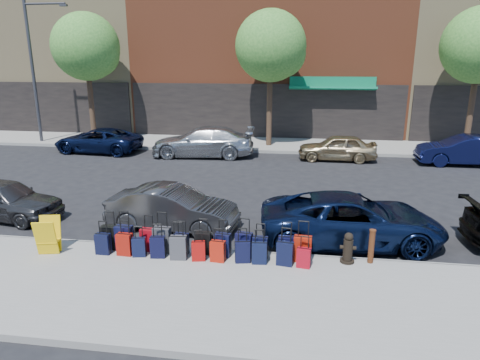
% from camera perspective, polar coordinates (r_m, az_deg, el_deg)
% --- Properties ---
extents(ground, '(120.00, 120.00, 0.00)m').
position_cam_1_polar(ground, '(15.35, -0.86, -2.62)').
color(ground, black).
rests_on(ground, ground).
extents(sidewalk_near, '(60.00, 4.00, 0.15)m').
position_cam_1_polar(sidewalk_near, '(9.51, -7.28, -14.56)').
color(sidewalk_near, gray).
rests_on(sidewalk_near, ground).
extents(sidewalk_far, '(60.00, 4.00, 0.15)m').
position_cam_1_polar(sidewalk_far, '(24.95, 2.78, 4.78)').
color(sidewalk_far, gray).
rests_on(sidewalk_far, ground).
extents(curb_near, '(60.00, 0.08, 0.15)m').
position_cam_1_polar(curb_near, '(11.24, -4.53, -9.44)').
color(curb_near, gray).
rests_on(curb_near, ground).
extents(curb_far, '(60.00, 0.08, 0.15)m').
position_cam_1_polar(curb_far, '(22.98, 2.29, 3.83)').
color(curb_far, gray).
rests_on(curb_far, ground).
extents(building_left, '(15.00, 12.12, 16.00)m').
position_cam_1_polar(building_left, '(37.32, -22.54, 19.54)').
color(building_left, tan).
rests_on(building_left, ground).
extents(tree_left, '(3.80, 3.80, 7.27)m').
position_cam_1_polar(tree_left, '(26.81, -19.56, 16.17)').
color(tree_left, black).
rests_on(tree_left, sidewalk_far).
extents(tree_center, '(3.80, 3.80, 7.27)m').
position_cam_1_polar(tree_center, '(23.94, 4.44, 17.14)').
color(tree_center, black).
rests_on(tree_center, sidewalk_far).
extents(streetlight, '(2.59, 0.18, 8.00)m').
position_cam_1_polar(streetlight, '(27.67, -25.66, 13.95)').
color(streetlight, '#333338').
rests_on(streetlight, sidewalk_far).
extents(suitcase_front_0, '(0.42, 0.23, 1.00)m').
position_cam_1_polar(suitcase_front_0, '(11.54, -16.94, -7.31)').
color(suitcase_front_0, black).
rests_on(suitcase_front_0, sidewalk_near).
extents(suitcase_front_1, '(0.43, 0.24, 1.03)m').
position_cam_1_polar(suitcase_front_1, '(11.38, -15.18, -7.45)').
color(suitcase_front_1, black).
rests_on(suitcase_front_1, sidewalk_near).
extents(suitcase_front_2, '(0.40, 0.24, 0.94)m').
position_cam_1_polar(suitcase_front_2, '(11.20, -12.10, -7.77)').
color(suitcase_front_2, maroon).
rests_on(suitcase_front_2, sidewalk_near).
extents(suitcase_front_3, '(0.44, 0.25, 1.04)m').
position_cam_1_polar(suitcase_front_3, '(11.06, -10.35, -7.81)').
color(suitcase_front_3, '#333337').
rests_on(suitcase_front_3, sidewalk_near).
extents(suitcase_front_4, '(0.37, 0.23, 0.85)m').
position_cam_1_polar(suitcase_front_4, '(10.91, -7.81, -8.37)').
color(suitcase_front_4, black).
rests_on(suitcase_front_4, sidewalk_near).
extents(suitcase_front_5, '(0.38, 0.21, 0.91)m').
position_cam_1_polar(suitcase_front_5, '(10.83, -4.89, -8.36)').
color(suitcase_front_5, black).
rests_on(suitcase_front_5, sidewalk_near).
extents(suitcase_front_6, '(0.42, 0.27, 0.95)m').
position_cam_1_polar(suitcase_front_6, '(10.67, -2.34, -8.64)').
color(suitcase_front_6, black).
rests_on(suitcase_front_6, sidewalk_near).
extents(suitcase_front_7, '(0.44, 0.29, 0.98)m').
position_cam_1_polar(suitcase_front_7, '(10.65, 0.53, -8.60)').
color(suitcase_front_7, black).
rests_on(suitcase_front_7, sidewalk_near).
extents(suitcase_front_8, '(0.38, 0.22, 0.89)m').
position_cam_1_polar(suitcase_front_8, '(10.58, 2.70, -8.97)').
color(suitcase_front_8, black).
rests_on(suitcase_front_8, sidewalk_near).
extents(suitcase_front_9, '(0.41, 0.24, 0.95)m').
position_cam_1_polar(suitcase_front_9, '(10.55, 6.21, -9.00)').
color(suitcase_front_9, black).
rests_on(suitcase_front_9, sidewalk_near).
extents(suitcase_front_10, '(0.43, 0.26, 1.01)m').
position_cam_1_polar(suitcase_front_10, '(10.51, 8.34, -9.06)').
color(suitcase_front_10, '#991A09').
rests_on(suitcase_front_10, sidewalk_near).
extents(suitcase_back_0, '(0.36, 0.22, 0.85)m').
position_cam_1_polar(suitcase_back_0, '(11.33, -17.79, -8.09)').
color(suitcase_back_0, black).
rests_on(suitcase_back_0, sidewalk_near).
extents(suitcase_back_1, '(0.39, 0.24, 0.90)m').
position_cam_1_polar(suitcase_back_1, '(11.11, -15.12, -8.27)').
color(suitcase_back_1, maroon).
rests_on(suitcase_back_1, sidewalk_near).
extents(suitcase_back_2, '(0.35, 0.24, 0.77)m').
position_cam_1_polar(suitcase_back_2, '(10.97, -13.31, -8.68)').
color(suitcase_back_2, black).
rests_on(suitcase_back_2, sidewalk_near).
extents(suitcase_back_3, '(0.38, 0.26, 0.86)m').
position_cam_1_polar(suitcase_back_3, '(10.81, -10.90, -8.77)').
color(suitcase_back_3, black).
rests_on(suitcase_back_3, sidewalk_near).
extents(suitcase_back_4, '(0.42, 0.26, 0.94)m').
position_cam_1_polar(suitcase_back_4, '(10.63, -8.21, -8.91)').
color(suitcase_back_4, '#3A3A3F').
rests_on(suitcase_back_4, sidewalk_near).
extents(suitcase_back_5, '(0.35, 0.25, 0.77)m').
position_cam_1_polar(suitcase_back_5, '(10.53, -5.55, -9.39)').
color(suitcase_back_5, '#A20C0A').
rests_on(suitcase_back_5, sidewalk_near).
extents(suitcase_back_6, '(0.37, 0.24, 0.83)m').
position_cam_1_polar(suitcase_back_6, '(10.44, -2.99, -9.45)').
color(suitcase_back_6, '#AB190B').
rests_on(suitcase_back_6, sidewalk_near).
extents(suitcase_back_7, '(0.39, 0.27, 0.85)m').
position_cam_1_polar(suitcase_back_7, '(10.39, 0.35, -9.53)').
color(suitcase_back_7, black).
rests_on(suitcase_back_7, sidewalk_near).
extents(suitcase_back_8, '(0.37, 0.24, 0.85)m').
position_cam_1_polar(suitcase_back_8, '(10.33, 2.58, -9.69)').
color(suitcase_back_8, black).
rests_on(suitcase_back_8, sidewalk_near).
extents(suitcase_back_9, '(0.42, 0.28, 0.92)m').
position_cam_1_polar(suitcase_back_9, '(10.30, 6.02, -9.72)').
color(suitcase_back_9, black).
rests_on(suitcase_back_9, sidewalk_near).
extents(suitcase_back_10, '(0.35, 0.24, 0.77)m').
position_cam_1_polar(suitcase_back_10, '(10.26, 8.49, -10.21)').
color(suitcase_back_10, '#9F0A19').
rests_on(suitcase_back_10, sidewalk_near).
extents(fire_hydrant, '(0.38, 0.34, 0.76)m').
position_cam_1_polar(fire_hydrant, '(10.65, 14.20, -8.87)').
color(fire_hydrant, black).
rests_on(fire_hydrant, sidewalk_near).
extents(bollard, '(0.16, 0.16, 0.84)m').
position_cam_1_polar(bollard, '(10.75, 17.12, -8.38)').
color(bollard, '#38190C').
rests_on(bollard, sidewalk_near).
extents(display_rack, '(0.62, 0.66, 0.92)m').
position_cam_1_polar(display_rack, '(11.78, -24.21, -6.84)').
color(display_rack, yellow).
rests_on(display_rack, sidewalk_near).
extents(car_near_0, '(3.86, 1.98, 1.26)m').
position_cam_1_polar(car_near_0, '(15.31, -28.92, -2.26)').
color(car_near_0, '#38373A').
rests_on(car_near_0, ground).
extents(car_near_1, '(3.96, 1.73, 1.27)m').
position_cam_1_polar(car_near_1, '(12.74, -9.00, -3.75)').
color(car_near_1, '#373739').
rests_on(car_near_1, ground).
extents(car_near_2, '(5.07, 2.68, 1.36)m').
position_cam_1_polar(car_near_2, '(12.00, 14.63, -5.11)').
color(car_near_2, '#0C1736').
rests_on(car_near_2, ground).
extents(car_far_0, '(4.80, 2.52, 1.29)m').
position_cam_1_polar(car_far_0, '(24.25, -18.38, 5.04)').
color(car_far_0, '#0B1434').
rests_on(car_far_0, ground).
extents(car_far_1, '(5.36, 2.48, 1.52)m').
position_cam_1_polar(car_far_1, '(22.10, -4.98, 5.10)').
color(car_far_1, silver).
rests_on(car_far_1, ground).
extents(car_far_2, '(3.82, 1.59, 1.29)m').
position_cam_1_polar(car_far_2, '(21.70, 12.83, 4.26)').
color(car_far_2, tan).
rests_on(car_far_2, ground).
extents(car_far_3, '(4.28, 1.50, 1.41)m').
position_cam_1_polar(car_far_3, '(22.78, 27.74, 3.51)').
color(car_far_3, '#0C1137').
rests_on(car_far_3, ground).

